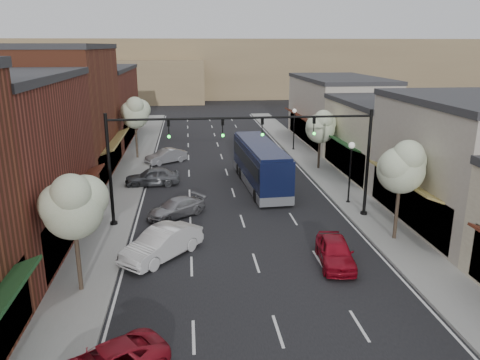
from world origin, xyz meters
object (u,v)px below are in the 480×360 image
object	(u,v)px
red_hatchback	(335,251)
parked_car_d	(152,177)
signal_mast_right	(332,148)
tree_left_far	(135,112)
parked_car_c	(176,208)
coach_bus	(260,164)
tree_right_far	(321,126)
parked_car_b	(162,243)
tree_left_near	(73,204)
parked_car_e	(166,156)
lamp_post_far	(294,122)
tree_right_near	(403,166)
lamp_post_near	(351,163)
signal_mast_left	(149,152)

from	to	relation	value
red_hatchback	parked_car_d	world-z (taller)	parked_car_d
signal_mast_right	tree_left_far	xyz separation A→B (m)	(-13.87, 17.95, -0.02)
red_hatchback	parked_car_c	bearing A→B (deg)	143.36
coach_bus	red_hatchback	world-z (taller)	coach_bus
tree_right_far	parked_car_b	world-z (taller)	tree_right_far
coach_bus	tree_left_near	bearing A→B (deg)	-127.30
parked_car_c	parked_car_b	bearing A→B (deg)	-42.91
tree_left_far	parked_car_e	world-z (taller)	tree_left_far
lamp_post_far	coach_bus	size ratio (longest dim) A/B	0.39
parked_car_d	tree_right_near	bearing A→B (deg)	42.10
red_hatchback	parked_car_c	world-z (taller)	red_hatchback
tree_right_far	lamp_post_near	bearing A→B (deg)	-93.31
tree_right_near	parked_car_b	world-z (taller)	tree_right_near
signal_mast_left	tree_right_far	size ratio (longest dim) A/B	1.51
signal_mast_right	red_hatchback	xyz separation A→B (m)	(-1.63, -6.54, -3.92)
signal_mast_right	tree_right_far	world-z (taller)	signal_mast_right
coach_bus	parked_car_b	world-z (taller)	coach_bus
signal_mast_left	parked_car_c	size ratio (longest dim) A/B	2.02
tree_right_far	parked_car_b	distance (m)	21.52
parked_car_c	signal_mast_right	bearing A→B (deg)	45.17
tree_right_far	red_hatchback	bearing A→B (deg)	-103.27
signal_mast_right	signal_mast_left	xyz separation A→B (m)	(-11.24, 0.00, 0.00)
red_hatchback	parked_car_e	distance (m)	24.41
tree_left_far	parked_car_c	xyz separation A→B (m)	(4.05, -16.63, -4.01)
tree_right_near	red_hatchback	size ratio (longest dim) A/B	1.45
signal_mast_left	parked_car_e	distance (m)	16.48
signal_mast_right	tree_right_far	size ratio (longest dim) A/B	1.51
lamp_post_far	coach_bus	bearing A→B (deg)	-113.90
tree_left_near	parked_car_d	distance (m)	17.18
lamp_post_near	parked_car_b	size ratio (longest dim) A/B	0.91
red_hatchback	parked_car_d	xyz separation A→B (m)	(-10.19, 15.18, 0.03)
tree_right_far	coach_bus	world-z (taller)	tree_right_far
tree_right_far	parked_car_c	size ratio (longest dim) A/B	1.33
signal_mast_right	parked_car_d	size ratio (longest dim) A/B	1.93
parked_car_b	parked_car_e	world-z (taller)	parked_car_b
lamp_post_near	parked_car_c	xyz separation A→B (m)	(-12.00, -1.18, -2.41)
red_hatchback	parked_car_b	size ratio (longest dim) A/B	0.84
parked_car_e	tree_right_far	bearing A→B (deg)	39.96
tree_left_near	coach_bus	distance (m)	19.02
tree_right_far	parked_car_c	distance (m)	16.79
signal_mast_left	parked_car_e	bearing A→B (deg)	89.23
parked_car_c	tree_left_near	bearing A→B (deg)	-60.58
tree_left_near	tree_left_far	xyz separation A→B (m)	(-0.00, 26.00, 0.38)
tree_left_near	parked_car_e	xyz separation A→B (m)	(2.85, 24.05, -3.56)
lamp_post_far	signal_mast_left	bearing A→B (deg)	-123.86
signal_mast_right	tree_left_near	xyz separation A→B (m)	(-13.87, -8.05, -0.40)
tree_left_far	red_hatchback	xyz separation A→B (m)	(12.24, -24.48, -3.91)
signal_mast_left	coach_bus	xyz separation A→B (m)	(7.92, 7.58, -2.83)
parked_car_d	lamp_post_near	bearing A→B (deg)	59.53
parked_car_e	lamp_post_far	bearing A→B (deg)	73.24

